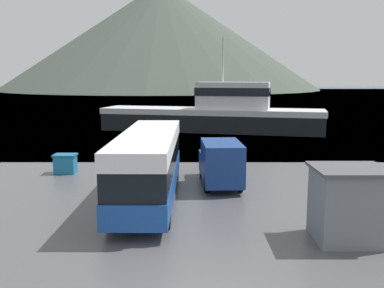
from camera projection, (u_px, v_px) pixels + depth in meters
The scene contains 7 objects.
water_surface at pixel (192, 94), 148.07m from camera, with size 240.00×240.00×0.00m, color #3D5160.
hill_backdrop at pixel (161, 37), 199.38m from camera, with size 145.09×145.09×48.42m, color #424C42.
tour_bus at pixel (149, 162), 20.33m from camera, with size 2.55×11.38×3.26m.
delivery_van at pixel (220, 162), 23.08m from camera, with size 2.23×5.31×2.46m.
fishing_boat at pixel (215, 113), 46.25m from camera, with size 24.42×10.29×9.93m.
storage_bin at pixel (65, 164), 26.14m from camera, with size 1.34×1.04×1.18m.
dock_kiosk at pixel (348, 204), 15.32m from camera, with size 2.62×2.39×2.68m.
Camera 1 is at (-0.27, -9.94, 5.86)m, focal length 40.00 mm.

